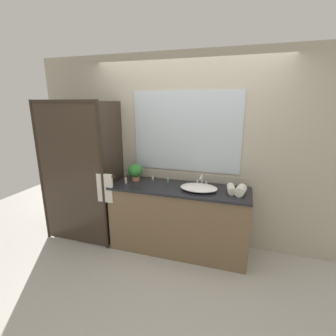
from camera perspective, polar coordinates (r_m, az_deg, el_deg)
The scene contains 12 objects.
ground_plane at distance 3.56m, azimuth 2.43°, elevation -18.37°, with size 8.00×8.00×0.00m, color #B7B2A8.
wall_back_with_mirror at distance 3.37m, azimuth 4.20°, elevation 3.84°, with size 4.40×0.06×2.60m.
vanity_cabinet at distance 3.34m, azimuth 2.56°, elevation -11.82°, with size 1.80×0.58×0.90m.
shower_enclosure at distance 3.50m, azimuth -18.81°, elevation -1.40°, with size 1.20×0.59×2.00m.
sink_basin at distance 3.08m, azimuth 7.21°, elevation -4.58°, with size 0.47×0.33×0.06m, color white.
faucet at distance 3.26m, azimuth 7.85°, elevation -3.20°, with size 0.17×0.16×0.14m.
potted_plant at distance 3.43m, azimuth -7.66°, elevation -0.76°, with size 0.20×0.20×0.24m.
amenity_bottle_conditioner at distance 3.47m, azimuth -3.59°, elevation -2.20°, with size 0.03×0.03×0.07m.
amenity_bottle_shampoo at distance 3.36m, azimuth -9.86°, elevation -2.85°, with size 0.03×0.03×0.09m.
amenity_bottle_lotion at distance 3.31m, azimuth -0.05°, elevation -3.01°, with size 0.03×0.03×0.07m.
rolled_towel_near_edge at distance 3.02m, azimuth 16.60°, elevation -5.04°, with size 0.11×0.11×0.19m, color silver.
rolled_towel_middle at distance 3.07m, azimuth 14.55°, elevation -4.75°, with size 0.09×0.09×0.21m, color silver.
Camera 1 is at (0.75, -2.88, 1.96)m, focal length 26.07 mm.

